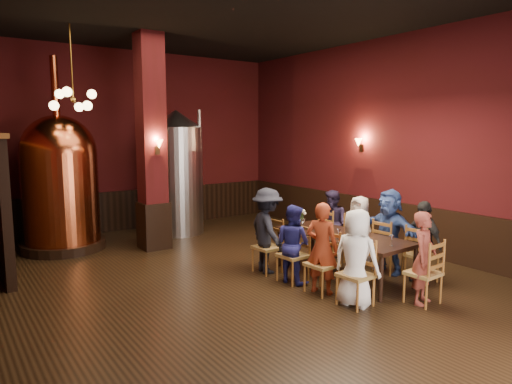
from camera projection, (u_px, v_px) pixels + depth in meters
room at (235, 147)px, 7.46m from camera, size 10.00×10.02×4.50m
wainscot_right at (389, 224)px, 9.94m from camera, size 0.08×9.90×1.00m
wainscot_back at (132, 209)px, 11.72m from camera, size 7.90×0.08×1.00m
column at (151, 143)px, 9.56m from camera, size 0.58×0.58×4.50m
pendant_cluster at (73, 100)px, 8.67m from camera, size 0.90×0.90×1.70m
sconce_wall at (361, 145)px, 10.33m from camera, size 0.20×0.20×0.36m
sconce_column at (157, 146)px, 9.32m from camera, size 0.20×0.20×0.36m
dining_table at (342, 238)px, 7.84m from camera, size 1.13×2.45×0.75m
chair_0 at (356, 275)px, 6.57m from camera, size 0.49×0.49×0.92m
person_0 at (356, 258)px, 6.53m from camera, size 0.64×0.80×1.42m
chair_1 at (322, 264)px, 7.09m from camera, size 0.49×0.49×0.92m
person_1 at (322, 248)px, 7.05m from camera, size 0.53×0.62×1.43m
chair_2 at (293, 255)px, 7.60m from camera, size 0.49×0.49×0.92m
person_2 at (293, 244)px, 7.58m from camera, size 0.42×0.68×1.31m
chair_3 at (267, 247)px, 8.13m from camera, size 0.49×0.49×0.92m
person_3 at (267, 231)px, 8.09m from camera, size 0.74×1.07×1.52m
chair_4 at (422, 255)px, 7.61m from camera, size 0.49×0.49×0.92m
person_4 at (423, 242)px, 7.58m from camera, size 0.51×0.86×1.37m
chair_5 at (388, 247)px, 8.13m from camera, size 0.49×0.49×0.92m
person_5 at (389, 231)px, 8.09m from camera, size 0.46×1.40×1.50m
chair_6 at (359, 240)px, 8.64m from camera, size 0.49×0.49×0.92m
person_6 at (359, 230)px, 8.62m from camera, size 0.44×0.65×1.30m
chair_7 at (332, 234)px, 9.17m from camera, size 0.49×0.49×0.92m
person_7 at (333, 223)px, 9.14m from camera, size 0.32×0.65×1.34m
chair_8 at (423, 273)px, 6.66m from camera, size 0.49×0.49×0.92m
person_8 at (424, 258)px, 6.63m from camera, size 0.58×0.47×1.37m
copper_kettle at (60, 181)px, 9.55m from camera, size 2.00×2.00×4.02m
steel_vessel at (177, 172)px, 11.11m from camera, size 1.42×1.42×3.01m
rose_vase at (302, 214)px, 8.57m from camera, size 0.19×0.19×0.32m
wine_glass_0 at (304, 224)px, 8.31m from camera, size 0.07×0.07×0.17m
wine_glass_1 at (347, 233)px, 7.53m from camera, size 0.07×0.07×0.17m
wine_glass_2 at (392, 241)px, 7.04m from camera, size 0.07×0.07×0.17m
wine_glass_3 at (327, 229)px, 7.89m from camera, size 0.07×0.07×0.17m
wine_glass_4 at (356, 232)px, 7.60m from camera, size 0.07×0.07×0.17m
wine_glass_5 at (339, 234)px, 7.48m from camera, size 0.07×0.07×0.17m
wine_glass_6 at (303, 224)px, 8.28m from camera, size 0.07×0.07×0.17m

